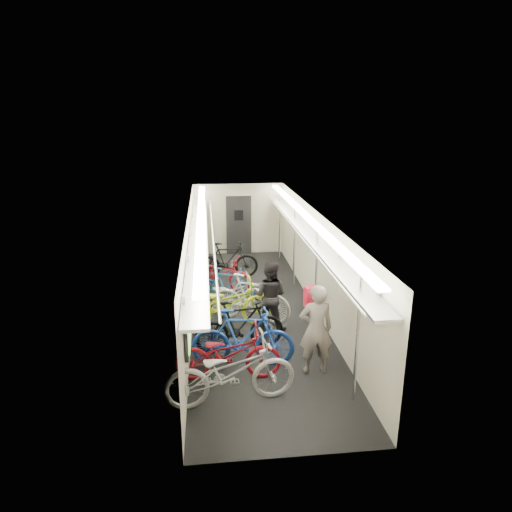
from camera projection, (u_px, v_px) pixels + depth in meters
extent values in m
plane|color=black|center=(254.00, 311.00, 11.08)|extent=(10.00, 10.00, 0.00)
plane|color=white|center=(254.00, 214.00, 10.38)|extent=(10.00, 10.00, 0.00)
plane|color=beige|center=(190.00, 266.00, 10.57)|extent=(0.00, 10.00, 10.00)
plane|color=beige|center=(317.00, 262.00, 10.89)|extent=(0.00, 10.00, 10.00)
plane|color=beige|center=(239.00, 219.00, 15.48)|extent=(3.00, 0.00, 3.00)
plane|color=beige|center=(295.00, 381.00, 5.98)|extent=(3.00, 0.00, 3.00)
cube|color=black|center=(187.00, 324.00, 7.52)|extent=(0.06, 1.10, 0.80)
cube|color=#6CB850|center=(189.00, 324.00, 7.52)|extent=(0.02, 0.96, 0.66)
cube|color=black|center=(190.00, 279.00, 9.61)|extent=(0.06, 1.10, 0.80)
cube|color=#6CB850|center=(192.00, 279.00, 9.61)|extent=(0.02, 0.96, 0.66)
cube|color=black|center=(193.00, 250.00, 11.70)|extent=(0.06, 1.10, 0.80)
cube|color=#6CB850|center=(194.00, 250.00, 11.71)|extent=(0.02, 0.96, 0.66)
cube|color=black|center=(194.00, 230.00, 13.79)|extent=(0.06, 1.10, 0.80)
cube|color=#6CB850|center=(196.00, 230.00, 13.80)|extent=(0.02, 0.96, 0.66)
cube|color=yellow|center=(189.00, 296.00, 8.55)|extent=(0.02, 0.22, 0.30)
cube|color=yellow|center=(192.00, 261.00, 10.64)|extent=(0.02, 0.22, 0.30)
cube|color=yellow|center=(194.00, 237.00, 12.73)|extent=(0.02, 0.22, 0.30)
cube|color=black|center=(239.00, 225.00, 15.48)|extent=(0.85, 0.08, 2.00)
cube|color=#999BA0|center=(198.00, 236.00, 10.38)|extent=(0.40, 9.70, 0.05)
cube|color=#999BA0|center=(309.00, 233.00, 10.65)|extent=(0.40, 9.70, 0.05)
cylinder|color=silver|center=(213.00, 232.00, 10.39)|extent=(0.04, 9.70, 0.04)
cylinder|color=silver|center=(295.00, 229.00, 10.59)|extent=(0.04, 9.70, 0.04)
cube|color=white|center=(201.00, 218.00, 10.27)|extent=(0.18, 9.60, 0.04)
cube|color=white|center=(306.00, 216.00, 10.52)|extent=(0.18, 9.60, 0.04)
cylinder|color=silver|center=(358.00, 335.00, 7.25)|extent=(0.05, 0.05, 2.38)
cylinder|color=silver|center=(316.00, 276.00, 9.91)|extent=(0.05, 0.05, 2.38)
cylinder|color=silver|center=(294.00, 246.00, 12.29)|extent=(0.05, 0.05, 2.38)
cylinder|color=silver|center=(280.00, 225.00, 14.66)|extent=(0.05, 0.05, 2.38)
imported|color=#A9A9AE|center=(231.00, 372.00, 7.38)|extent=(2.23, 1.02, 1.13)
imported|color=#1B44A5|center=(243.00, 338.00, 8.49)|extent=(2.00, 0.78, 1.17)
imported|color=maroon|center=(228.00, 354.00, 8.09)|extent=(1.93, 0.74, 1.00)
imported|color=black|center=(240.00, 325.00, 9.07)|extent=(1.87, 0.75, 1.09)
imported|color=#E1F817|center=(227.00, 304.00, 10.16)|extent=(2.10, 0.85, 1.08)
imported|color=silver|center=(251.00, 298.00, 10.39)|extent=(1.93, 1.26, 1.13)
imported|color=#AFAFB4|center=(228.00, 295.00, 10.81)|extent=(1.85, 0.78, 0.95)
imported|color=#174E8C|center=(227.00, 285.00, 11.46)|extent=(1.60, 0.90, 0.93)
imported|color=maroon|center=(218.00, 274.00, 12.26)|extent=(1.96, 1.33, 0.97)
imported|color=black|center=(228.00, 260.00, 13.22)|extent=(1.79, 0.54, 1.07)
imported|color=slate|center=(316.00, 329.00, 8.23)|extent=(0.62, 0.41, 1.70)
imported|color=black|center=(270.00, 296.00, 9.92)|extent=(0.95, 0.86, 1.59)
cube|color=red|center=(311.00, 296.00, 8.59)|extent=(0.29, 0.22, 0.38)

